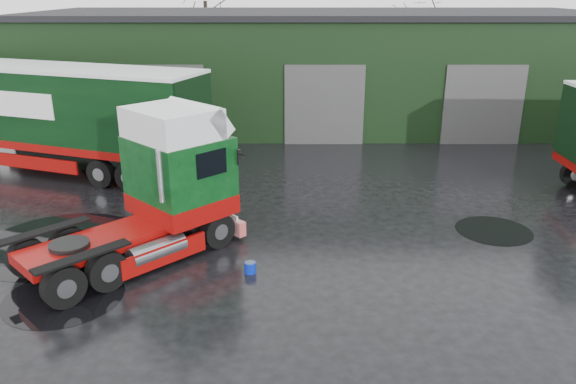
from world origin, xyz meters
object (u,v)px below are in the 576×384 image
object	(u,v)px
hero_tractor	(122,191)
tree_back_a	(206,27)
wash_bucket	(250,268)
tree_back_b	(417,41)
warehouse	(319,66)
trailer_left	(45,118)

from	to	relation	value
hero_tractor	tree_back_a	bearing A→B (deg)	137.90
hero_tractor	wash_bucket	distance (m)	4.21
tree_back_b	wash_bucket	bearing A→B (deg)	-109.97
warehouse	wash_bucket	size ratio (longest dim) A/B	97.13
tree_back_a	tree_back_b	xyz separation A→B (m)	(16.00, 0.00, -1.00)
warehouse	wash_bucket	xyz separation A→B (m)	(-2.89, -19.96, -3.00)
hero_tractor	wash_bucket	size ratio (longest dim) A/B	20.94
tree_back_a	tree_back_b	distance (m)	16.03
warehouse	hero_tractor	xyz separation A→B (m)	(-6.50, -19.20, -0.99)
wash_bucket	tree_back_b	bearing A→B (deg)	70.03
trailer_left	wash_bucket	distance (m)	13.56
wash_bucket	tree_back_b	world-z (taller)	tree_back_b
hero_tractor	tree_back_b	xyz separation A→B (m)	(14.50, 29.20, 1.58)
trailer_left	tree_back_a	xyz separation A→B (m)	(4.24, 20.38, 2.46)
tree_back_b	hero_tractor	bearing A→B (deg)	-116.41
tree_back_a	tree_back_b	world-z (taller)	tree_back_a
warehouse	tree_back_a	size ratio (longest dim) A/B	3.41
wash_bucket	tree_back_a	distance (m)	30.74
warehouse	trailer_left	xyz separation A→B (m)	(-12.24, -10.38, -0.87)
hero_tractor	tree_back_b	bearing A→B (deg)	108.55
trailer_left	wash_bucket	size ratio (longest dim) A/B	44.13
hero_tractor	trailer_left	size ratio (longest dim) A/B	0.47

